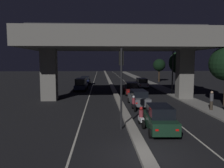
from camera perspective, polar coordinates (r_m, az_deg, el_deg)
ground_plane at (r=11.39m, az=8.62°, el=-18.42°), size 200.00×200.00×0.00m
lane_line_left_inner at (r=45.43m, az=-4.99°, el=-0.09°), size 0.12×126.00×0.00m
lane_line_right_inner at (r=45.78m, az=4.28°, el=-0.04°), size 0.12×126.00×0.00m
median_divider at (r=45.45m, az=-0.34°, el=0.07°), size 0.68×126.00×0.22m
sidewalk_right at (r=39.89m, az=12.44°, el=-0.93°), size 2.32×126.00×0.14m
elevated_overpass at (r=26.84m, az=1.59°, el=10.82°), size 22.03×10.08×9.21m
traffic_light_left_of_median at (r=14.92m, az=2.43°, el=2.44°), size 0.30×0.49×5.58m
street_lamp at (r=32.02m, az=14.95°, el=5.72°), size 2.66×0.32×7.90m
car_dark_green_lead at (r=15.12m, az=12.30°, el=-8.75°), size 2.00×4.06×1.76m
car_grey_second at (r=23.44m, az=6.94°, el=-3.57°), size 1.88×4.60×1.66m
car_dark_red_third at (r=31.24m, az=4.99°, el=-1.12°), size 1.95×4.13×1.76m
car_white_fourth at (r=40.15m, az=7.78°, el=0.38°), size 2.02×4.85×1.67m
car_dark_blue_lead_oncoming at (r=35.84m, az=-8.08°, el=-0.03°), size 2.06×4.59×1.99m
car_dark_blue_second_oncoming at (r=44.80m, az=-7.01°, el=0.94°), size 2.00×4.47×1.73m
motorcycle_white_filtering_near at (r=16.09m, az=7.63°, el=-8.81°), size 0.33×1.89×1.44m
motorcycle_black_filtering_mid at (r=21.17m, az=5.68°, el=-5.26°), size 0.32×1.89×1.43m
pedestrian_on_sidewalk at (r=22.61m, az=24.56°, el=-3.92°), size 0.33×0.33×1.78m
roadside_tree_kerbside_mid at (r=38.00m, az=17.46°, el=5.31°), size 3.82×3.82×6.45m
roadside_tree_kerbside_far at (r=52.35m, az=12.24°, el=4.83°), size 2.85×2.85×5.35m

